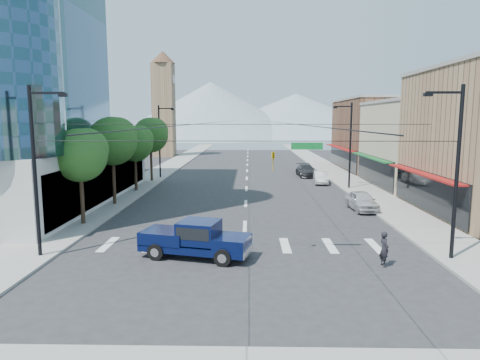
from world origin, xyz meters
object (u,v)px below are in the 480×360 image
(parked_car_mid, at_px, (321,177))
(pickup_truck, at_px, (195,238))
(pedestrian, at_px, (384,249))
(parked_car_far, at_px, (306,170))
(parked_car_near, at_px, (362,201))

(parked_car_mid, bearing_deg, pickup_truck, -107.65)
(pickup_truck, height_order, parked_car_mid, pickup_truck)
(pickup_truck, height_order, pedestrian, pickup_truck)
(pickup_truck, xyz_separation_m, parked_car_far, (10.18, 32.85, -0.27))
(parked_car_far, bearing_deg, parked_car_near, -87.24)
(parked_car_far, bearing_deg, parked_car_mid, -84.22)
(pickup_truck, distance_m, parked_car_near, 17.08)
(pedestrian, relative_size, parked_car_far, 0.34)
(pickup_truck, height_order, parked_car_near, pickup_truck)
(pickup_truck, xyz_separation_m, parked_car_mid, (11.06, 26.62, -0.34))
(pickup_truck, bearing_deg, pedestrian, 6.64)
(pickup_truck, relative_size, parked_car_near, 1.37)
(parked_car_near, xyz_separation_m, parked_car_mid, (-0.92, 14.45, -0.07))
(pedestrian, height_order, parked_car_mid, pedestrian)
(parked_car_mid, height_order, parked_car_far, parked_car_far)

